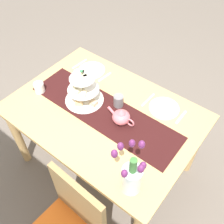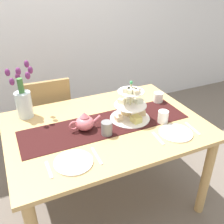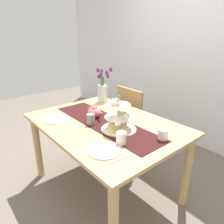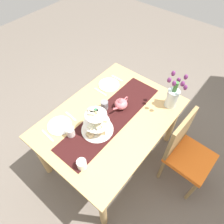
{
  "view_description": "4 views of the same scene",
  "coord_description": "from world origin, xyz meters",
  "views": [
    {
      "loc": [
        -0.86,
        1.0,
        2.24
      ],
      "look_at": [
        -0.09,
        0.01,
        0.82
      ],
      "focal_mm": 42.23,
      "sensor_mm": 36.0,
      "label": 1
    },
    {
      "loc": [
        -0.62,
        -1.46,
        1.74
      ],
      "look_at": [
        0.07,
        0.04,
        0.82
      ],
      "focal_mm": 41.04,
      "sensor_mm": 36.0,
      "label": 2
    },
    {
      "loc": [
        1.38,
        -1.07,
        1.53
      ],
      "look_at": [
        0.02,
        0.07,
        0.84
      ],
      "focal_mm": 33.08,
      "sensor_mm": 36.0,
      "label": 3
    },
    {
      "loc": [
        0.95,
        0.79,
        2.33
      ],
      "look_at": [
        -0.04,
        -0.01,
        0.78
      ],
      "focal_mm": 32.71,
      "sensor_mm": 36.0,
      "label": 4
    }
  ],
  "objects": [
    {
      "name": "ground_plane",
      "position": [
        0.0,
        0.0,
        0.0
      ],
      "size": [
        8.0,
        8.0,
        0.0
      ],
      "primitive_type": "plane",
      "color": "#6B6056"
    },
    {
      "name": "dining_table",
      "position": [
        0.0,
        0.0,
        0.64
      ],
      "size": [
        1.41,
        1.01,
        0.75
      ],
      "color": "tan",
      "rests_on": "ground_plane"
    },
    {
      "name": "chair_left",
      "position": [
        -0.3,
        0.73,
        0.5
      ],
      "size": [
        0.44,
        0.44,
        0.91
      ],
      "color": "olive",
      "rests_on": "ground_plane"
    },
    {
      "name": "table_runner",
      "position": [
        0.0,
        0.0,
        0.75
      ],
      "size": [
        1.23,
        0.34,
        0.0
      ],
      "primitive_type": "cube",
      "color": "black",
      "rests_on": "dining_table"
    },
    {
      "name": "tiered_cake_stand",
      "position": [
        0.2,
        -0.0,
        0.85
      ],
      "size": [
        0.3,
        0.3,
        0.3
      ],
      "color": "beige",
      "rests_on": "table_runner"
    },
    {
      "name": "teapot",
      "position": [
        -0.16,
        0.0,
        0.81
      ],
      "size": [
        0.24,
        0.13,
        0.14
      ],
      "color": "#D66B75",
      "rests_on": "table_runner"
    },
    {
      "name": "tulip_vase",
      "position": [
        -0.51,
        0.37,
        0.9
      ],
      "size": [
        0.19,
        0.18,
        0.41
      ],
      "color": "silver",
      "rests_on": "dining_table"
    },
    {
      "name": "cream_jug",
      "position": [
        0.55,
        0.15,
        0.79
      ],
      "size": [
        0.08,
        0.08,
        0.08
      ],
      "primitive_type": "cylinder",
      "color": "white",
      "rests_on": "dining_table"
    },
    {
      "name": "dinner_plate_left",
      "position": [
        -0.34,
        -0.31,
        0.76
      ],
      "size": [
        0.23,
        0.23,
        0.01
      ],
      "primitive_type": "cylinder",
      "color": "white",
      "rests_on": "dining_table"
    },
    {
      "name": "fork_left",
      "position": [
        -0.49,
        -0.31,
        0.75
      ],
      "size": [
        0.02,
        0.15,
        0.01
      ],
      "primitive_type": "cube",
      "rotation": [
        0.0,
        0.0,
        -0.0
      ],
      "color": "silver",
      "rests_on": "dining_table"
    },
    {
      "name": "knife_left",
      "position": [
        -0.2,
        -0.31,
        0.75
      ],
      "size": [
        0.02,
        0.17,
        0.01
      ],
      "primitive_type": "cube",
      "rotation": [
        0.0,
        0.0,
        -0.02
      ],
      "color": "silver",
      "rests_on": "dining_table"
    },
    {
      "name": "dinner_plate_right",
      "position": [
        0.39,
        -0.31,
        0.76
      ],
      "size": [
        0.23,
        0.23,
        0.01
      ],
      "primitive_type": "cylinder",
      "color": "white",
      "rests_on": "dining_table"
    },
    {
      "name": "fork_right",
      "position": [
        0.24,
        -0.31,
        0.75
      ],
      "size": [
        0.03,
        0.15,
        0.01
      ],
      "primitive_type": "cube",
      "rotation": [
        0.0,
        0.0,
        -0.08
      ],
      "color": "silver",
      "rests_on": "dining_table"
    },
    {
      "name": "knife_right",
      "position": [
        0.53,
        -0.31,
        0.75
      ],
      "size": [
        0.03,
        0.17,
        0.01
      ],
      "primitive_type": "cube",
      "rotation": [
        0.0,
        0.0,
        -0.08
      ],
      "color": "silver",
      "rests_on": "dining_table"
    },
    {
      "name": "mug_grey",
      "position": [
        -0.05,
        -0.12,
        0.8
      ],
      "size": [
        0.08,
        0.08,
        0.09
      ],
      "primitive_type": "cylinder",
      "color": "slate",
      "rests_on": "table_runner"
    },
    {
      "name": "mug_white_text",
      "position": [
        0.39,
        -0.15,
        0.8
      ],
      "size": [
        0.08,
        0.08,
        0.09
      ],
      "primitive_type": "cylinder",
      "color": "white",
      "rests_on": "dining_table"
    }
  ]
}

